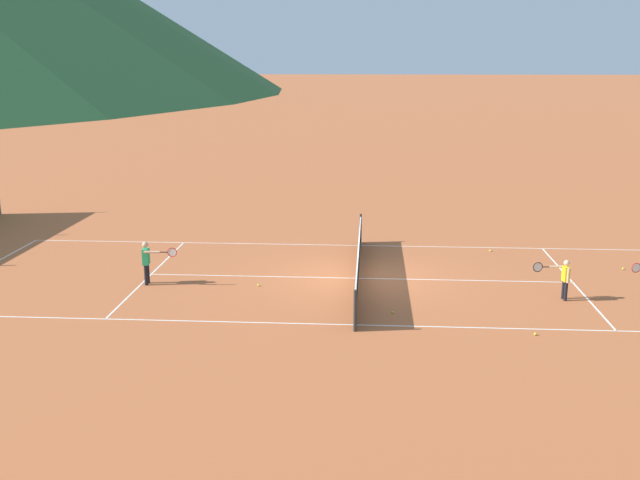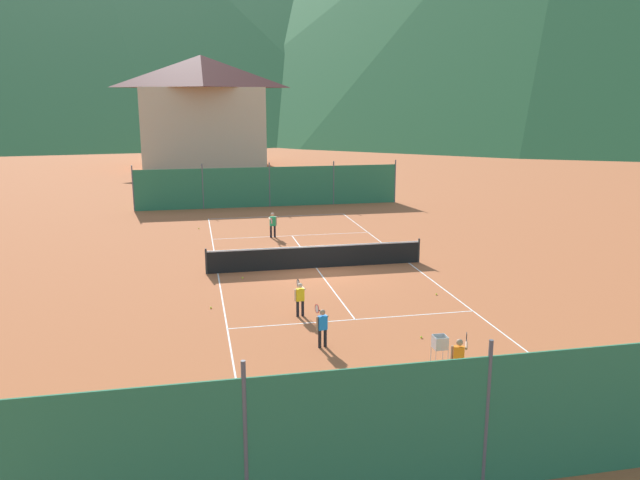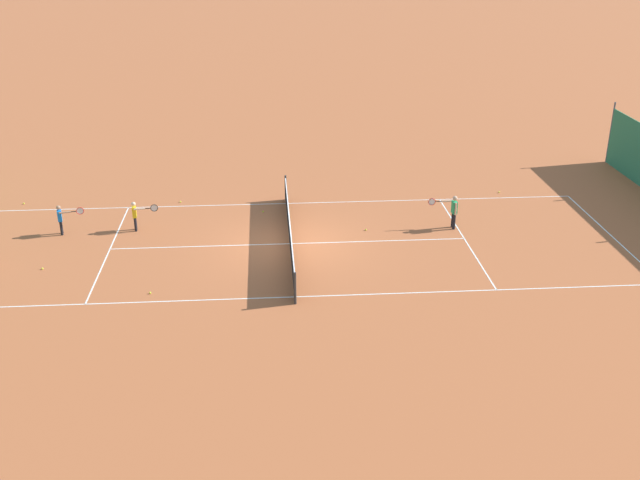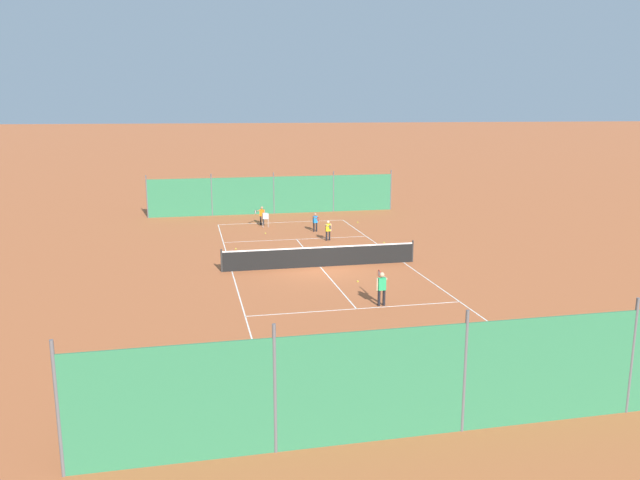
# 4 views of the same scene
# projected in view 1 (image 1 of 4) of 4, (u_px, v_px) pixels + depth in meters

# --- Properties ---
(ground_plane) EXTENTS (600.00, 600.00, 0.00)m
(ground_plane) POSITION_uv_depth(u_px,v_px,m) (358.00, 278.00, 22.71)
(ground_plane) COLOR #B25B33
(court_line_markings) EXTENTS (8.25, 23.85, 0.01)m
(court_line_markings) POSITION_uv_depth(u_px,v_px,m) (358.00, 278.00, 22.71)
(court_line_markings) COLOR white
(court_line_markings) RESTS_ON ground
(tennis_net) EXTENTS (9.18, 0.08, 1.06)m
(tennis_net) POSITION_uv_depth(u_px,v_px,m) (358.00, 262.00, 22.59)
(tennis_net) COLOR #2D2D2D
(tennis_net) RESTS_ON ground
(player_far_baseline) EXTENTS (0.44, 1.07, 1.29)m
(player_far_baseline) POSITION_uv_depth(u_px,v_px,m) (148.00, 260.00, 21.95)
(player_far_baseline) COLOR black
(player_far_baseline) RESTS_ON ground
(player_near_service) EXTENTS (0.38, 0.99, 1.13)m
(player_near_service) POSITION_uv_depth(u_px,v_px,m) (564.00, 276.00, 20.55)
(player_near_service) COLOR black
(player_near_service) RESTS_ON ground
(tennis_ball_by_net_right) EXTENTS (0.07, 0.07, 0.07)m
(tennis_ball_by_net_right) POSITION_uv_depth(u_px,v_px,m) (259.00, 285.00, 21.90)
(tennis_ball_by_net_right) COLOR #CCE033
(tennis_ball_by_net_right) RESTS_ON ground
(tennis_ball_service_box) EXTENTS (0.07, 0.07, 0.07)m
(tennis_ball_service_box) POSITION_uv_depth(u_px,v_px,m) (535.00, 334.00, 18.03)
(tennis_ball_service_box) COLOR #CCE033
(tennis_ball_service_box) RESTS_ON ground
(tennis_ball_alley_left) EXTENTS (0.07, 0.07, 0.07)m
(tennis_ball_alley_left) POSITION_uv_depth(u_px,v_px,m) (392.00, 312.00, 19.57)
(tennis_ball_alley_left) COLOR #CCE033
(tennis_ball_alley_left) RESTS_ON ground
(tennis_ball_mid_court) EXTENTS (0.07, 0.07, 0.07)m
(tennis_ball_mid_court) POSITION_uv_depth(u_px,v_px,m) (623.00, 269.00, 23.63)
(tennis_ball_mid_court) COLOR #CCE033
(tennis_ball_mid_court) RESTS_ON ground
(tennis_ball_near_corner) EXTENTS (0.07, 0.07, 0.07)m
(tennis_ball_near_corner) POSITION_uv_depth(u_px,v_px,m) (490.00, 251.00, 25.86)
(tennis_ball_near_corner) COLOR #CCE033
(tennis_ball_near_corner) RESTS_ON ground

